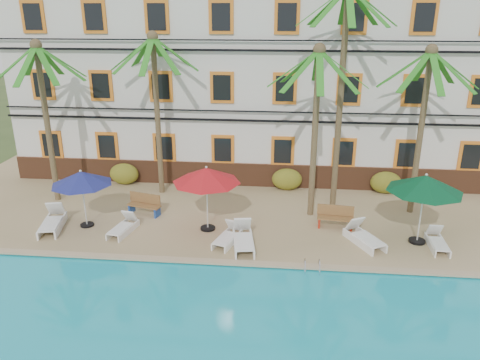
# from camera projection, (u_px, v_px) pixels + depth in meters

# --- Properties ---
(ground) EXTENTS (100.00, 100.00, 0.00)m
(ground) POSITION_uv_depth(u_px,v_px,m) (239.00, 257.00, 17.60)
(ground) COLOR #384C23
(ground) RESTS_ON ground
(pool_deck) EXTENTS (30.00, 12.00, 0.25)m
(pool_deck) POSITION_uv_depth(u_px,v_px,m) (249.00, 203.00, 22.23)
(pool_deck) COLOR tan
(pool_deck) RESTS_ON ground
(pool_coping) EXTENTS (30.00, 0.35, 0.06)m
(pool_coping) POSITION_uv_depth(u_px,v_px,m) (236.00, 263.00, 16.66)
(pool_coping) COLOR tan
(pool_coping) RESTS_ON pool_deck
(hotel_building) EXTENTS (25.40, 6.44, 10.22)m
(hotel_building) POSITION_uv_depth(u_px,v_px,m) (257.00, 77.00, 25.08)
(hotel_building) COLOR silver
(hotel_building) RESTS_ON pool_deck
(palm_a) EXTENTS (4.04, 4.04, 7.36)m
(palm_a) POSITION_uv_depth(u_px,v_px,m) (44.00, 100.00, 20.68)
(palm_a) COLOR brown
(palm_a) RESTS_ON pool_deck
(palm_b) EXTENTS (4.04, 4.04, 7.66)m
(palm_b) POSITION_uv_depth(u_px,v_px,m) (156.00, 93.00, 21.53)
(palm_b) COLOR brown
(palm_b) RESTS_ON pool_deck
(palm_c) EXTENTS (4.04, 4.04, 7.31)m
(palm_c) POSITION_uv_depth(u_px,v_px,m) (316.00, 109.00, 19.06)
(palm_c) COLOR brown
(palm_c) RESTS_ON pool_deck
(palm_d) EXTENTS (4.04, 4.04, 9.63)m
(palm_d) POSITION_uv_depth(u_px,v_px,m) (342.00, 73.00, 19.49)
(palm_d) COLOR brown
(palm_d) RESTS_ON pool_deck
(palm_e) EXTENTS (4.04, 4.04, 7.26)m
(palm_e) POSITION_uv_depth(u_px,v_px,m) (424.00, 108.00, 19.35)
(palm_e) COLOR brown
(palm_e) RESTS_ON pool_deck
(shrub_left) EXTENTS (1.50, 0.90, 1.10)m
(shrub_left) POSITION_uv_depth(u_px,v_px,m) (124.00, 174.00, 24.10)
(shrub_left) COLOR #2B4F16
(shrub_left) RESTS_ON pool_deck
(shrub_mid) EXTENTS (1.50, 0.90, 1.10)m
(shrub_mid) POSITION_uv_depth(u_px,v_px,m) (287.00, 179.00, 23.33)
(shrub_mid) COLOR #2B4F16
(shrub_mid) RESTS_ON pool_deck
(shrub_right) EXTENTS (1.50, 0.90, 1.10)m
(shrub_right) POSITION_uv_depth(u_px,v_px,m) (386.00, 183.00, 22.89)
(shrub_right) COLOR #2B4F16
(shrub_right) RESTS_ON pool_deck
(umbrella_blue) EXTENTS (2.48, 2.48, 2.48)m
(umbrella_blue) POSITION_uv_depth(u_px,v_px,m) (81.00, 178.00, 18.87)
(umbrella_blue) COLOR black
(umbrella_blue) RESTS_ON pool_deck
(umbrella_red) EXTENTS (2.75, 2.75, 2.75)m
(umbrella_red) POSITION_uv_depth(u_px,v_px,m) (206.00, 176.00, 18.48)
(umbrella_red) COLOR black
(umbrella_red) RESTS_ON pool_deck
(umbrella_green) EXTENTS (2.84, 2.84, 2.84)m
(umbrella_green) POSITION_uv_depth(u_px,v_px,m) (425.00, 184.00, 17.39)
(umbrella_green) COLOR black
(umbrella_green) RESTS_ON pool_deck
(lounger_a) EXTENTS (1.16, 2.17, 0.97)m
(lounger_a) POSITION_uv_depth(u_px,v_px,m) (53.00, 221.00, 19.24)
(lounger_a) COLOR white
(lounger_a) RESTS_ON pool_deck
(lounger_b) EXTENTS (0.91, 1.76, 0.79)m
(lounger_b) POSITION_uv_depth(u_px,v_px,m) (123.00, 227.00, 18.91)
(lounger_b) COLOR white
(lounger_b) RESTS_ON pool_deck
(lounger_c) EXTENTS (1.08, 1.79, 0.80)m
(lounger_c) POSITION_uv_depth(u_px,v_px,m) (228.00, 236.00, 18.11)
(lounger_c) COLOR white
(lounger_c) RESTS_ON pool_deck
(lounger_d) EXTENTS (1.04, 2.14, 0.97)m
(lounger_d) POSITION_uv_depth(u_px,v_px,m) (243.00, 239.00, 17.80)
(lounger_d) COLOR white
(lounger_d) RESTS_ON pool_deck
(lounger_e) EXTENTS (1.51, 2.01, 0.91)m
(lounger_e) POSITION_uv_depth(u_px,v_px,m) (364.00, 237.00, 18.00)
(lounger_e) COLOR white
(lounger_e) RESTS_ON pool_deck
(lounger_f) EXTENTS (0.62, 1.64, 0.77)m
(lounger_f) POSITION_uv_depth(u_px,v_px,m) (437.00, 242.00, 17.72)
(lounger_f) COLOR white
(lounger_f) RESTS_ON pool_deck
(bench_left) EXTENTS (1.57, 0.85, 0.93)m
(bench_left) POSITION_uv_depth(u_px,v_px,m) (145.00, 204.00, 20.57)
(bench_left) COLOR olive
(bench_left) RESTS_ON pool_deck
(bench_right) EXTENTS (1.54, 0.63, 0.93)m
(bench_right) POSITION_uv_depth(u_px,v_px,m) (336.00, 217.00, 19.32)
(bench_right) COLOR olive
(bench_right) RESTS_ON pool_deck
(pool_ladder) EXTENTS (0.54, 0.74, 0.74)m
(pool_ladder) POSITION_uv_depth(u_px,v_px,m) (312.00, 269.00, 16.34)
(pool_ladder) COLOR silver
(pool_ladder) RESTS_ON ground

